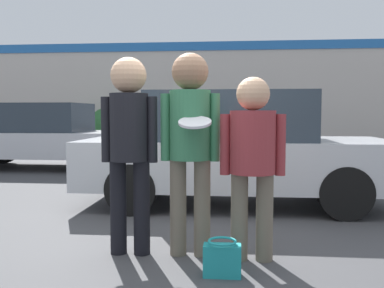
{
  "coord_description": "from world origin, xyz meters",
  "views": [
    {
      "loc": [
        0.6,
        -3.96,
        1.3
      ],
      "look_at": [
        0.21,
        0.04,
        1.01
      ],
      "focal_mm": 40.0,
      "sensor_mm": 36.0,
      "label": 1
    }
  ],
  "objects_px": {
    "person_middle_with_frisbee": "(190,133)",
    "parked_car_far": "(39,136)",
    "parked_car_near": "(234,149)",
    "shrub": "(109,129)",
    "person_right": "(253,152)",
    "handbag": "(222,259)",
    "person_left": "(129,136)"
  },
  "relations": [
    {
      "from": "parked_car_near",
      "to": "handbag",
      "type": "distance_m",
      "value": 2.85
    },
    {
      "from": "person_right",
      "to": "handbag",
      "type": "bearing_deg",
      "value": -121.46
    },
    {
      "from": "person_left",
      "to": "shrub",
      "type": "distance_m",
      "value": 10.97
    },
    {
      "from": "person_middle_with_frisbee",
      "to": "parked_car_far",
      "type": "xyz_separation_m",
      "value": [
        -4.2,
        5.89,
        -0.35
      ]
    },
    {
      "from": "person_right",
      "to": "shrub",
      "type": "xyz_separation_m",
      "value": [
        -4.42,
        10.52,
        -0.21
      ]
    },
    {
      "from": "person_middle_with_frisbee",
      "to": "person_right",
      "type": "relative_size",
      "value": 1.14
    },
    {
      "from": "handbag",
      "to": "person_middle_with_frisbee",
      "type": "bearing_deg",
      "value": 122.16
    },
    {
      "from": "person_left",
      "to": "person_right",
      "type": "bearing_deg",
      "value": -3.33
    },
    {
      "from": "shrub",
      "to": "handbag",
      "type": "relative_size",
      "value": 5.0
    },
    {
      "from": "person_left",
      "to": "parked_car_near",
      "type": "xyz_separation_m",
      "value": [
        0.95,
        2.3,
        -0.3
      ]
    },
    {
      "from": "person_middle_with_frisbee",
      "to": "shrub",
      "type": "relative_size",
      "value": 1.22
    },
    {
      "from": "person_middle_with_frisbee",
      "to": "shrub",
      "type": "bearing_deg",
      "value": 110.29
    },
    {
      "from": "parked_car_near",
      "to": "shrub",
      "type": "xyz_separation_m",
      "value": [
        -4.26,
        8.16,
        -0.04
      ]
    },
    {
      "from": "person_left",
      "to": "parked_car_far",
      "type": "relative_size",
      "value": 0.4
    },
    {
      "from": "person_middle_with_frisbee",
      "to": "shrub",
      "type": "xyz_separation_m",
      "value": [
        -3.86,
        10.44,
        -0.37
      ]
    },
    {
      "from": "person_middle_with_frisbee",
      "to": "handbag",
      "type": "xyz_separation_m",
      "value": [
        0.31,
        -0.49,
        -0.98
      ]
    },
    {
      "from": "parked_car_near",
      "to": "parked_car_far",
      "type": "height_order",
      "value": "parked_car_near"
    },
    {
      "from": "person_left",
      "to": "shrub",
      "type": "bearing_deg",
      "value": 107.54
    },
    {
      "from": "person_middle_with_frisbee",
      "to": "handbag",
      "type": "height_order",
      "value": "person_middle_with_frisbee"
    },
    {
      "from": "person_left",
      "to": "person_right",
      "type": "height_order",
      "value": "person_left"
    },
    {
      "from": "person_left",
      "to": "person_middle_with_frisbee",
      "type": "height_order",
      "value": "person_middle_with_frisbee"
    },
    {
      "from": "parked_car_near",
      "to": "handbag",
      "type": "bearing_deg",
      "value": -91.87
    },
    {
      "from": "person_middle_with_frisbee",
      "to": "handbag",
      "type": "relative_size",
      "value": 6.11
    },
    {
      "from": "person_middle_with_frisbee",
      "to": "parked_car_far",
      "type": "bearing_deg",
      "value": 125.49
    },
    {
      "from": "person_middle_with_frisbee",
      "to": "parked_car_near",
      "type": "bearing_deg",
      "value": 80.18
    },
    {
      "from": "parked_car_far",
      "to": "handbag",
      "type": "xyz_separation_m",
      "value": [
        4.51,
        -6.38,
        -0.63
      ]
    },
    {
      "from": "person_right",
      "to": "parked_car_near",
      "type": "height_order",
      "value": "person_right"
    },
    {
      "from": "person_left",
      "to": "handbag",
      "type": "xyz_separation_m",
      "value": [
        0.86,
        -0.47,
        -0.95
      ]
    },
    {
      "from": "person_right",
      "to": "parked_car_far",
      "type": "height_order",
      "value": "person_right"
    },
    {
      "from": "person_left",
      "to": "handbag",
      "type": "relative_size",
      "value": 6.01
    },
    {
      "from": "person_right",
      "to": "parked_car_far",
      "type": "relative_size",
      "value": 0.36
    },
    {
      "from": "parked_car_far",
      "to": "handbag",
      "type": "height_order",
      "value": "parked_car_far"
    }
  ]
}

